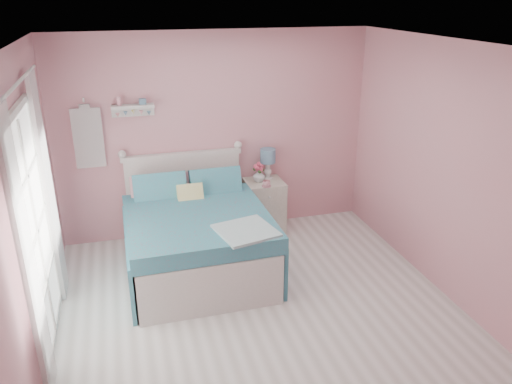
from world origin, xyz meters
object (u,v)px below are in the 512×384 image
bed (196,237)px  nightstand (264,206)px  table_lamp (268,158)px  vase (259,176)px  teacup (267,184)px

bed → nightstand: (1.03, 0.72, -0.04)m
nightstand → table_lamp: bearing=54.0°
vase → table_lamp: bearing=31.3°
nightstand → teacup: bearing=-97.7°
nightstand → teacup: 0.43m
bed → teacup: 1.19m
table_lamp → vase: 0.26m
bed → teacup: bearing=27.7°
bed → table_lamp: bearing=36.1°
table_lamp → teacup: bearing=-109.7°
vase → nightstand: bearing=-13.6°
vase → teacup: size_ratio=1.68×
vase → teacup: 0.20m
vase → teacup: bearing=-76.5°
table_lamp → vase: bearing=-148.7°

